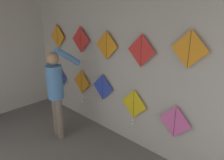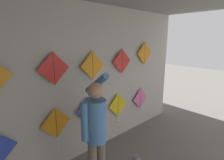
{
  "view_description": "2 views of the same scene",
  "coord_description": "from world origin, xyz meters",
  "views": [
    {
      "loc": [
        2.78,
        1.2,
        2.39
      ],
      "look_at": [
        0.42,
        3.66,
        1.22
      ],
      "focal_mm": 35.0,
      "sensor_mm": 36.0,
      "label": 1
    },
    {
      "loc": [
        -1.79,
        1.36,
        2.2
      ],
      "look_at": [
        0.31,
        3.66,
        1.45
      ],
      "focal_mm": 28.0,
      "sensor_mm": 36.0,
      "label": 2
    }
  ],
  "objects": [
    {
      "name": "back_panel",
      "position": [
        0.0,
        3.99,
        1.4
      ],
      "size": [
        5.26,
        0.06,
        2.8
      ],
      "primitive_type": "cube",
      "color": "#BCB7AD",
      "rests_on": "ground"
    },
    {
      "name": "shopkeeper",
      "position": [
        -0.48,
        3.14,
        0.99
      ],
      "size": [
        0.44,
        0.59,
        1.75
      ],
      "rotation": [
        0.0,
        0.0,
        -0.13
      ],
      "color": "#726656",
      "rests_on": "ground"
    },
    {
      "name": "kite_1",
      "position": [
        -0.71,
        3.9,
        0.81
      ],
      "size": [
        0.52,
        0.04,
        0.73
      ],
      "color": "orange"
    },
    {
      "name": "kite_2",
      "position": [
        -0.07,
        3.9,
        0.9
      ],
      "size": [
        0.52,
        0.01,
        0.52
      ],
      "color": "blue"
    },
    {
      "name": "kite_3",
      "position": [
        0.7,
        3.9,
        0.77
      ],
      "size": [
        0.52,
        0.04,
        0.66
      ],
      "color": "yellow"
    },
    {
      "name": "kite_4",
      "position": [
        1.48,
        3.9,
        0.76
      ],
      "size": [
        0.52,
        0.01,
        0.52
      ],
      "color": "pink"
    },
    {
      "name": "kite_6",
      "position": [
        -0.67,
        3.9,
        1.75
      ],
      "size": [
        0.52,
        0.01,
        0.52
      ],
      "color": "red"
    },
    {
      "name": "kite_7",
      "position": [
        0.05,
        3.9,
        1.72
      ],
      "size": [
        0.52,
        0.01,
        0.52
      ],
      "color": "orange"
    },
    {
      "name": "kite_8",
      "position": [
        0.81,
        3.9,
        1.73
      ],
      "size": [
        0.52,
        0.01,
        0.52
      ],
      "color": "red"
    },
    {
      "name": "kite_9",
      "position": [
        1.57,
        3.9,
        1.86
      ],
      "size": [
        0.52,
        0.01,
        0.52
      ],
      "color": "orange"
    }
  ]
}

